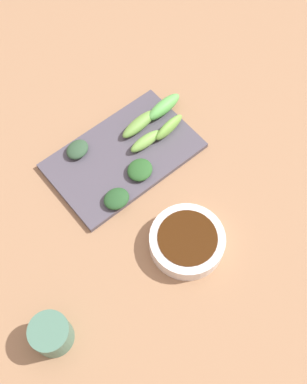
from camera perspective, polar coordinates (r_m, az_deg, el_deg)
The scene contains 11 objects.
tabletop at distance 0.93m, azimuth -0.12°, elevation -2.24°, with size 2.10×2.10×0.02m, color #9B7351.
sauce_bowl at distance 0.87m, azimuth 4.13°, elevation -5.97°, with size 0.14×0.14×0.04m.
serving_plate at distance 0.97m, azimuth -3.70°, elevation 4.45°, with size 0.19×0.30×0.01m, color #4C4854.
broccoli_leafy_0 at distance 0.97m, azimuth -9.29°, elevation 5.16°, with size 0.04×0.05×0.02m, color #2F4E34.
broccoli_stalk_1 at distance 0.98m, azimuth 1.90°, elevation 7.92°, with size 0.02×0.08×0.03m, color #74B145.
broccoli_leafy_2 at distance 0.91m, azimuth -4.56°, elevation -0.82°, with size 0.04×0.05×0.02m, color #255027.
broccoli_stalk_3 at distance 0.97m, azimuth -0.98°, elevation 6.22°, with size 0.02×0.08×0.02m, color #78B14B.
broccoli_stalk_4 at distance 1.02m, azimuth 1.26°, elevation 10.36°, with size 0.03×0.09×0.03m, color #5EB453.
broccoli_leafy_5 at distance 0.94m, azimuth -1.68°, elevation 2.72°, with size 0.05×0.05×0.02m, color #285927.
broccoli_stalk_6 at distance 0.99m, azimuth -1.76°, elevation 8.32°, with size 0.03×0.09×0.02m, color #6EA045.
tea_cup at distance 0.83m, azimuth -12.36°, elevation -16.60°, with size 0.07×0.07×0.06m, color #4A7762.
Camera 1 is at (-0.30, 0.25, 0.85)m, focal length 43.65 mm.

